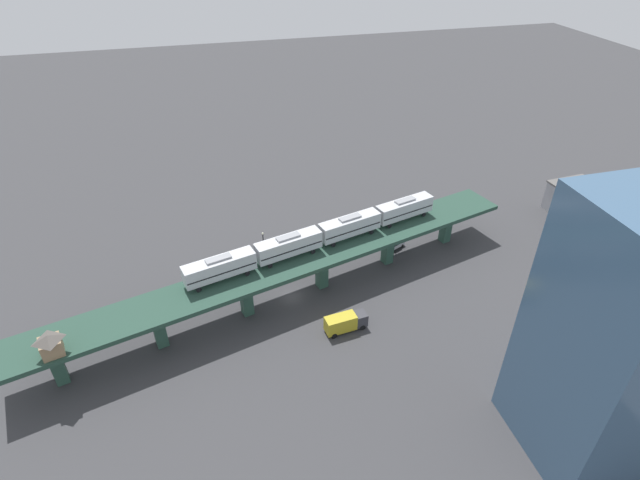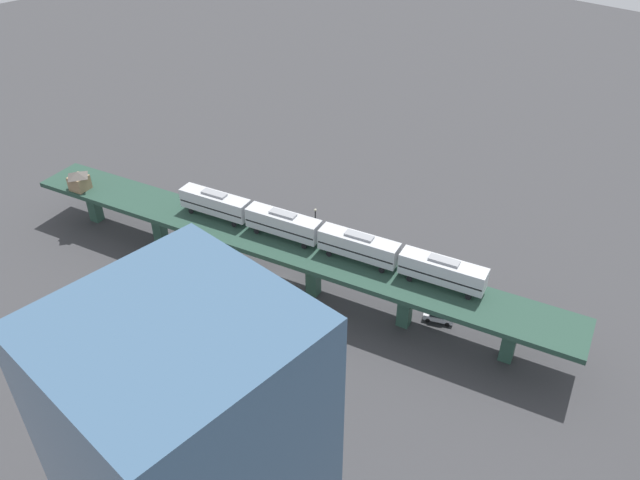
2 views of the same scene
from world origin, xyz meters
TOP-DOWN VIEW (x-y plane):
  - ground_plane at (0.00, 0.00)m, footprint 400.00×400.00m
  - elevated_viaduct at (0.05, -0.18)m, footprint 32.18×90.99m
  - subway_train at (-3.16, 6.31)m, footprint 15.74×48.80m
  - signal_hut at (12.24, -35.96)m, footprint 3.95×3.95m
  - street_car_black at (-9.51, -8.58)m, footprint 2.17×4.50m
  - street_car_white at (-9.72, 24.03)m, footprint 3.48×4.75m
  - delivery_truck at (10.61, 7.05)m, footprint 3.10×7.42m
  - street_lamp at (-11.84, -2.85)m, footprint 0.44×0.44m

SIDE VIEW (x-z plane):
  - ground_plane at x=0.00m, z-range 0.00..0.00m
  - street_car_black at x=-9.51m, z-range -0.01..1.88m
  - street_car_white at x=-9.72m, z-range -0.01..1.88m
  - delivery_truck at x=10.61m, z-range 0.16..3.36m
  - street_lamp at x=-11.84m, z-range 0.64..7.58m
  - elevated_viaduct at x=0.05m, z-range 2.83..10.72m
  - signal_hut at x=12.24m, z-range 7.99..11.39m
  - subway_train at x=-3.16m, z-range 8.21..12.66m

